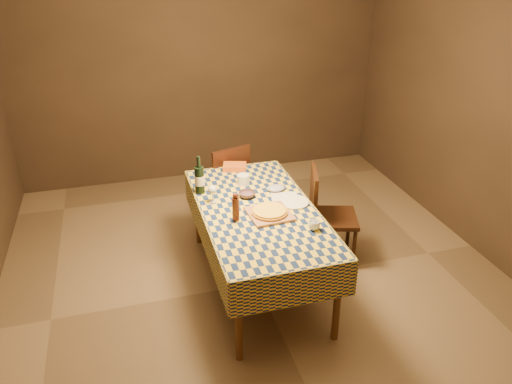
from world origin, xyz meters
TOP-DOWN VIEW (x-y plane):
  - room at (0.00, 0.00)m, footprint 5.00×5.10m
  - dining_table at (0.00, 0.00)m, footprint 0.94×1.84m
  - cutting_board at (0.06, -0.13)m, footprint 0.36×0.36m
  - pizza at (0.06, -0.13)m, footprint 0.30×0.30m
  - pepper_mill at (-0.22, -0.13)m, footprint 0.07×0.07m
  - bowl at (-0.03, 0.23)m, footprint 0.19×0.19m
  - wine_glass at (-0.34, 0.22)m, footprint 0.08×0.08m
  - wine_bottle at (-0.41, 0.42)m, footprint 0.11×0.11m
  - deli_tub at (0.00, 0.48)m, footprint 0.14×0.14m
  - takeout_container at (0.01, 0.82)m, footprint 0.26×0.21m
  - white_plate at (0.32, 0.01)m, footprint 0.33×0.33m
  - tumbler at (0.32, -0.44)m, footprint 0.11×0.11m
  - flour_patch at (0.28, 0.14)m, footprint 0.26×0.22m
  - flour_bag at (0.25, 0.28)m, footprint 0.20×0.18m
  - chair_far at (-0.03, 1.08)m, footprint 0.52×0.53m
  - chair_right at (0.71, 0.21)m, footprint 0.53×0.53m

SIDE VIEW (x-z plane):
  - chair_far at x=-0.03m, z-range 0.06..0.99m
  - chair_right at x=0.71m, z-range 0.06..0.99m
  - dining_table at x=0.00m, z-range 0.31..1.08m
  - flour_patch at x=0.28m, z-range 0.77..0.77m
  - white_plate at x=0.32m, z-range 0.77..0.79m
  - cutting_board at x=0.06m, z-range 0.77..0.79m
  - bowl at x=-0.03m, z-range 0.77..0.82m
  - flour_bag at x=0.25m, z-range 0.77..0.82m
  - takeout_container at x=0.01m, z-range 0.77..0.83m
  - pizza at x=0.06m, z-range 0.79..0.82m
  - tumbler at x=0.32m, z-range 0.77..0.84m
  - deli_tub at x=0.00m, z-range 0.77..0.87m
  - wine_glass at x=-0.34m, z-range 0.80..0.96m
  - pepper_mill at x=-0.22m, z-range 0.76..1.00m
  - wine_bottle at x=-0.41m, z-range 0.73..1.07m
  - room at x=0.00m, z-range 0.00..2.70m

